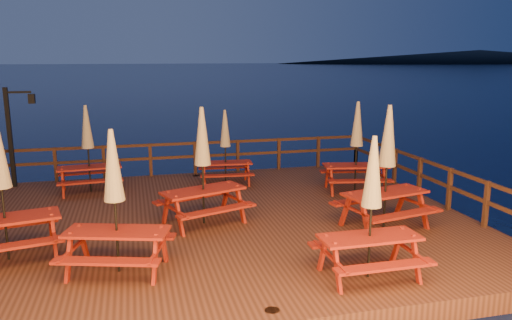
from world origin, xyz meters
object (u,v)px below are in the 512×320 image
object	(u,v)px
picnic_table_0	(387,165)
lamp_post	(15,128)
picnic_table_1	(357,145)
picnic_table_2	(371,206)

from	to	relation	value
picnic_table_0	lamp_post	bearing A→B (deg)	134.08
picnic_table_0	picnic_table_1	world-z (taller)	picnic_table_0
picnic_table_1	picnic_table_2	distance (m)	5.85
picnic_table_0	picnic_table_1	bearing A→B (deg)	65.25
picnic_table_1	picnic_table_2	size ratio (longest dim) A/B	1.02
lamp_post	picnic_table_1	xyz separation A→B (m)	(9.66, -3.00, -0.43)
picnic_table_0	picnic_table_1	xyz separation A→B (m)	(0.70, 3.06, -0.11)
lamp_post	picnic_table_0	world-z (taller)	lamp_post
lamp_post	picnic_table_1	size ratio (longest dim) A/B	1.14
picnic_table_0	picnic_table_2	distance (m)	2.81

